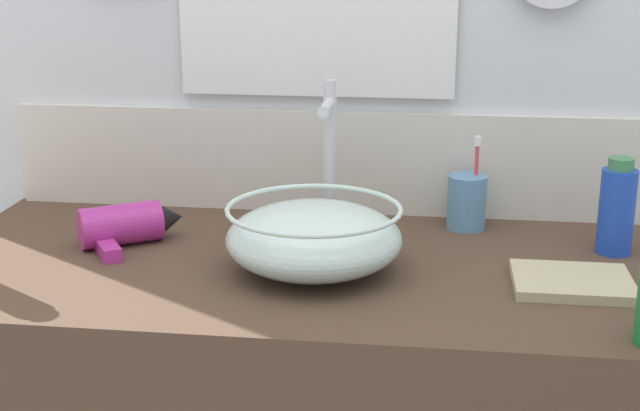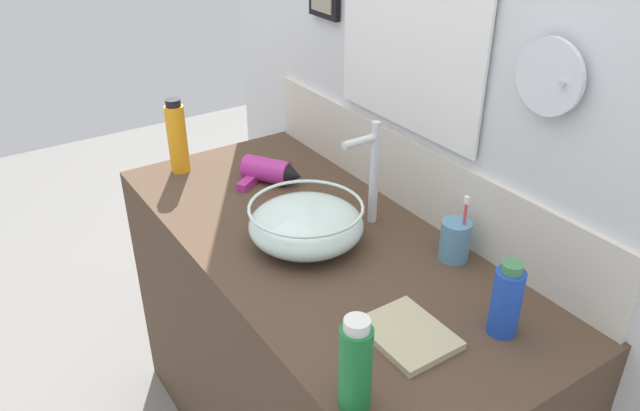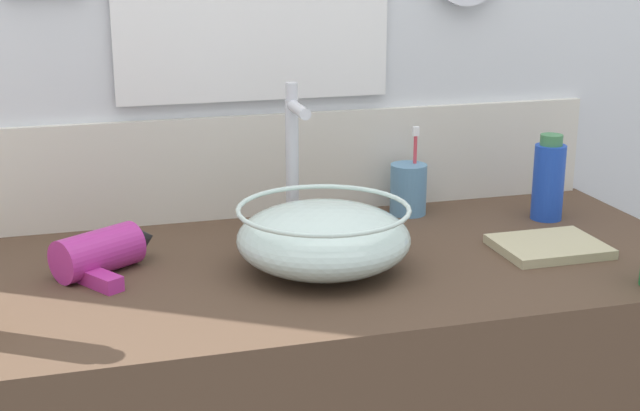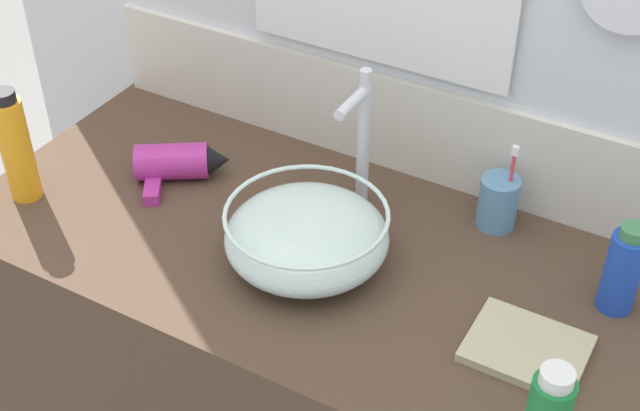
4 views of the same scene
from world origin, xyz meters
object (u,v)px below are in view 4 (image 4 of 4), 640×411
Objects in this scene: glass_bowl_sink at (307,236)px; faucet at (361,132)px; spray_bottle at (623,270)px; hair_drier at (179,163)px; hand_towel at (527,348)px; toothbrush_cup at (498,202)px; soap_dispenser at (16,147)px.

faucet is (0.00, 0.20, 0.10)m from glass_bowl_sink.
spray_bottle is at bearing 17.36° from glass_bowl_sink.
faucet is 0.50m from spray_bottle.
glass_bowl_sink is 1.02× the size of faucet.
hand_towel is (0.75, -0.11, -0.03)m from hair_drier.
spray_bottle reaches higher than glass_bowl_sink.
spray_bottle reaches higher than hand_towel.
soap_dispenser is at bearing -156.12° from toothbrush_cup.
faucet is 0.38m from hair_drier.
hair_drier is at bearing 40.88° from soap_dispenser.
faucet is 0.28m from toothbrush_cup.
soap_dispenser reaches higher than toothbrush_cup.
hand_towel is (0.41, -0.21, -0.15)m from faucet.
spray_bottle is 1.09m from soap_dispenser.
soap_dispenser is at bearing -139.12° from hair_drier.
toothbrush_cup reaches higher than hand_towel.
faucet reaches higher than glass_bowl_sink.
toothbrush_cup is at bearing 14.36° from faucet.
faucet is 0.64m from soap_dispenser.
spray_bottle is (0.84, 0.06, 0.04)m from hair_drier.
toothbrush_cup is at bearing 15.89° from hair_drier.
glass_bowl_sink reaches higher than hair_drier.
soap_dispenser reaches higher than hair_drier.
toothbrush_cup is at bearing 119.51° from hand_towel.
hair_drier is 1.16× the size of spray_bottle.
faucet is 1.61× the size of toothbrush_cup.
glass_bowl_sink is 0.52m from spray_bottle.
hair_drier is at bearing -164.11° from toothbrush_cup.
glass_bowl_sink is at bearing 177.78° from hand_towel.
hair_drier is (-0.34, -0.10, -0.12)m from faucet.
faucet is at bearing 152.39° from hand_towel.
faucet reaches higher than hair_drier.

